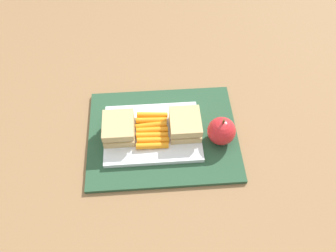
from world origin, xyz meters
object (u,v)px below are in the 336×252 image
apple (221,131)px  sandwich_half_right (185,125)px  carrot_sticks_bundle (152,130)px  food_tray (153,133)px  sandwich_half_left (119,128)px

apple → sandwich_half_right: bearing=163.9°
carrot_sticks_bundle → food_tray: bearing=9.6°
food_tray → carrot_sticks_bundle: bearing=-170.4°
food_tray → sandwich_half_left: bearing=180.0°
sandwich_half_left → sandwich_half_right: same height
sandwich_half_left → apple: bearing=-5.7°
apple → sandwich_half_left: bearing=174.3°
food_tray → sandwich_half_right: bearing=0.0°
sandwich_half_left → carrot_sticks_bundle: size_ratio=0.78×
food_tray → carrot_sticks_bundle: carrot_sticks_bundle is taller
sandwich_half_left → apple: 0.24m
sandwich_half_right → carrot_sticks_bundle: (-0.08, -0.00, -0.02)m
apple → carrot_sticks_bundle: bearing=171.6°
food_tray → sandwich_half_right: size_ratio=2.88×
food_tray → sandwich_half_right: sandwich_half_right is taller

